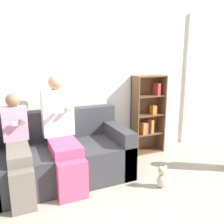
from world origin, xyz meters
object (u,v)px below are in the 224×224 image
object	(u,v)px
couch	(60,157)
teddy_bear	(162,177)
child_seated	(18,147)
adult_seated	(62,130)
bookshelf	(147,114)

from	to	relation	value
couch	teddy_bear	size ratio (longest dim) A/B	6.27
child_seated	teddy_bear	size ratio (longest dim) A/B	4.05
child_seated	couch	bearing A→B (deg)	16.32
child_seated	teddy_bear	distance (m)	1.67
adult_seated	teddy_bear	xyz separation A→B (m)	(1.02, -0.62, -0.53)
teddy_bear	adult_seated	bearing A→B (deg)	148.82
couch	bookshelf	bearing A→B (deg)	12.58
bookshelf	teddy_bear	size ratio (longest dim) A/B	4.51
couch	teddy_bear	distance (m)	1.27
adult_seated	bookshelf	xyz separation A→B (m)	(1.45, 0.42, -0.05)
adult_seated	teddy_bear	size ratio (longest dim) A/B	4.80
couch	bookshelf	size ratio (longest dim) A/B	1.39
child_seated	bookshelf	bearing A→B (deg)	13.50
child_seated	bookshelf	world-z (taller)	bookshelf
couch	teddy_bear	xyz separation A→B (m)	(1.04, -0.70, -0.16)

